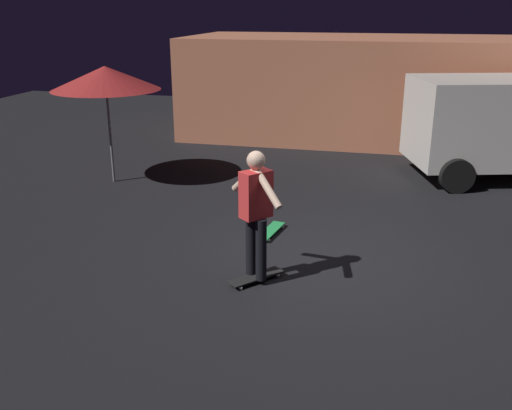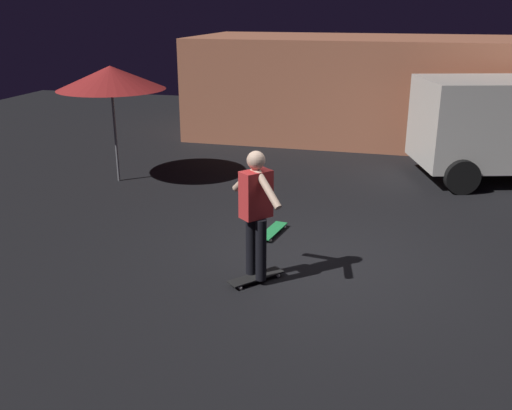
# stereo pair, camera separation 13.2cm
# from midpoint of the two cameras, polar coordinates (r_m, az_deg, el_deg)

# --- Properties ---
(ground_plane) EXTENTS (28.00, 28.00, 0.00)m
(ground_plane) POSITION_cam_midpoint_polar(r_m,az_deg,el_deg) (8.12, 7.45, -5.67)
(ground_plane) COLOR black
(low_building) EXTENTS (11.29, 4.07, 2.61)m
(low_building) POSITION_cam_midpoint_polar(r_m,az_deg,el_deg) (15.92, 15.10, 11.09)
(low_building) COLOR #B76B4C
(low_building) RESTS_ON ground_plane
(patio_umbrella) EXTENTS (2.10, 2.10, 2.30)m
(patio_umbrella) POSITION_cam_midpoint_polar(r_m,az_deg,el_deg) (11.64, -13.93, 12.18)
(patio_umbrella) COLOR slate
(patio_umbrella) RESTS_ON ground_plane
(skateboard_ridden) EXTENTS (0.66, 0.72, 0.07)m
(skateboard_ridden) POSITION_cam_midpoint_polar(r_m,az_deg,el_deg) (7.51, 0.51, -7.19)
(skateboard_ridden) COLOR black
(skateboard_ridden) RESTS_ON ground_plane
(skateboard_spare) EXTENTS (0.32, 0.80, 0.07)m
(skateboard_spare) POSITION_cam_midpoint_polar(r_m,az_deg,el_deg) (8.99, 2.09, -2.58)
(skateboard_spare) COLOR green
(skateboard_spare) RESTS_ON ground_plane
(skater) EXTENTS (0.81, 0.70, 1.67)m
(skater) POSITION_cam_midpoint_polar(r_m,az_deg,el_deg) (7.12, 0.53, -0.10)
(skater) COLOR black
(skater) RESTS_ON skateboard_ridden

